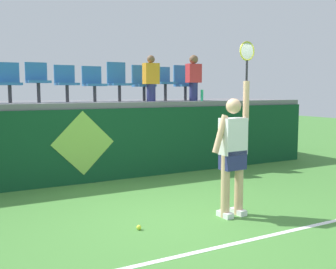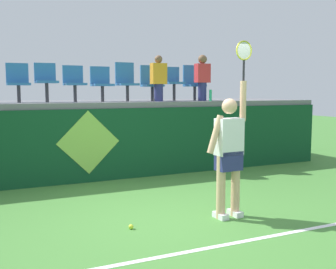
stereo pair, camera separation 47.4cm
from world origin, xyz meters
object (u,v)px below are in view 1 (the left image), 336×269
(water_bottle, at_px, (202,95))
(stadium_chair_4, at_px, (93,82))
(stadium_chair_2, at_px, (38,79))
(spectator_0, at_px, (194,77))
(stadium_chair_6, at_px, (143,82))
(tennis_ball, at_px, (139,227))
(spectator_1, at_px, (151,78))
(stadium_chair_8, at_px, (184,82))
(tennis_player, at_px, (233,150))
(stadium_chair_3, at_px, (66,81))
(stadium_chair_5, at_px, (118,80))
(stadium_chair_7, at_px, (164,81))
(stadium_chair_1, at_px, (9,80))

(water_bottle, bearing_deg, stadium_chair_4, 164.81)
(stadium_chair_2, bearing_deg, spectator_0, -7.17)
(stadium_chair_6, bearing_deg, stadium_chair_4, -179.65)
(tennis_ball, height_order, spectator_1, spectator_1)
(stadium_chair_8, distance_m, spectator_1, 1.21)
(tennis_player, distance_m, spectator_1, 3.75)
(stadium_chair_3, height_order, spectator_0, spectator_0)
(stadium_chair_6, distance_m, spectator_0, 1.21)
(stadium_chair_2, distance_m, stadium_chair_3, 0.59)
(water_bottle, height_order, stadium_chair_6, stadium_chair_6)
(tennis_player, bearing_deg, stadium_chair_5, 92.31)
(spectator_0, bearing_deg, stadium_chair_7, 141.87)
(stadium_chair_3, relative_size, stadium_chair_5, 0.89)
(stadium_chair_5, distance_m, stadium_chair_7, 1.17)
(stadium_chair_2, bearing_deg, stadium_chair_7, -0.03)
(tennis_player, bearing_deg, stadium_chair_2, 115.87)
(water_bottle, distance_m, spectator_1, 1.30)
(water_bottle, bearing_deg, tennis_player, -116.65)
(tennis_player, relative_size, stadium_chair_1, 3.17)
(tennis_player, bearing_deg, water_bottle, 63.35)
(stadium_chair_3, xyz_separation_m, spectator_0, (2.92, -0.44, 0.13))
(tennis_player, distance_m, stadium_chair_3, 4.33)
(tennis_ball, distance_m, stadium_chair_6, 4.77)
(water_bottle, bearing_deg, stadium_chair_7, 135.34)
(stadium_chair_1, bearing_deg, spectator_0, -6.26)
(stadium_chair_7, xyz_separation_m, stadium_chair_8, (0.56, 0.01, -0.01))
(stadium_chair_8, bearing_deg, stadium_chair_5, 179.99)
(spectator_0, bearing_deg, stadium_chair_1, 173.74)
(tennis_player, distance_m, stadium_chair_7, 4.25)
(stadium_chair_8, bearing_deg, stadium_chair_6, -179.90)
(water_bottle, distance_m, spectator_0, 0.49)
(tennis_player, xyz_separation_m, spectator_0, (1.57, 3.54, 1.18))
(water_bottle, height_order, spectator_1, spectator_1)
(tennis_player, xyz_separation_m, water_bottle, (1.67, 3.33, 0.74))
(stadium_chair_5, distance_m, spectator_1, 0.76)
(spectator_1, bearing_deg, stadium_chair_5, 143.92)
(tennis_player, height_order, spectator_1, spectator_1)
(stadium_chair_3, bearing_deg, stadium_chair_2, -179.88)
(water_bottle, bearing_deg, tennis_ball, -134.21)
(stadium_chair_7, distance_m, spectator_0, 0.72)
(stadium_chair_1, height_order, stadium_chair_7, stadium_chair_7)
(water_bottle, bearing_deg, stadium_chair_3, 167.77)
(stadium_chair_8, relative_size, spectator_1, 0.84)
(stadium_chair_3, height_order, stadium_chair_7, stadium_chair_7)
(stadium_chair_1, bearing_deg, spectator_1, -8.49)
(stadium_chair_5, bearing_deg, stadium_chair_3, -179.49)
(tennis_ball, relative_size, stadium_chair_4, 0.08)
(stadium_chair_8, relative_size, spectator_0, 0.80)
(stadium_chair_1, distance_m, spectator_1, 2.97)
(stadium_chair_7, xyz_separation_m, spectator_0, (0.56, -0.44, 0.09))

